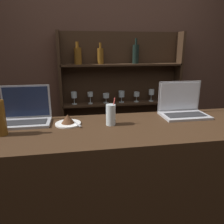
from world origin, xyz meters
TOP-DOWN VIEW (x-y plane):
  - bar_counter at (0.00, 0.31)m, footprint 2.15×0.61m
  - back_wall at (0.00, 1.52)m, footprint 7.00×0.06m
  - back_shelf at (0.09, 1.44)m, footprint 1.39×0.18m
  - laptop_near at (-0.77, 0.51)m, footprint 0.33×0.21m
  - laptop_far at (0.39, 0.49)m, footprint 0.35×0.23m
  - cake_plate at (-0.48, 0.42)m, footprint 0.18×0.18m
  - water_glass at (-0.19, 0.37)m, footprint 0.07×0.07m

SIDE VIEW (x-z plane):
  - bar_counter at x=0.00m, z-range 0.00..1.09m
  - back_shelf at x=0.09m, z-range 0.05..1.82m
  - cake_plate at x=-0.48m, z-range 1.09..1.16m
  - laptop_far at x=0.39m, z-range 1.02..1.28m
  - laptop_near at x=-0.77m, z-range 1.03..1.28m
  - water_glass at x=-0.19m, z-range 1.07..1.26m
  - back_wall at x=0.00m, z-range 0.00..2.70m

